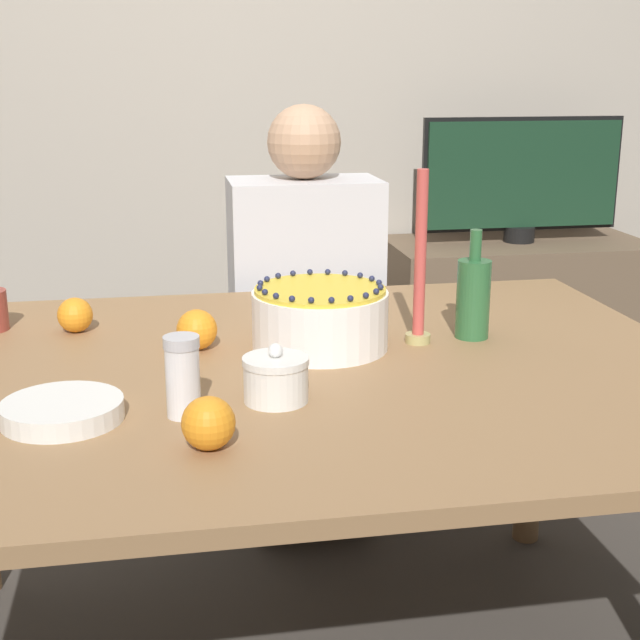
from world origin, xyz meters
The scene contains 14 objects.
wall_behind centered at (0.00, 1.40, 1.30)m, with size 8.00×0.05×2.60m.
dining_table centered at (0.00, 0.00, 0.63)m, with size 1.54×1.17×0.72m.
cake centered at (0.06, 0.10, 0.78)m, with size 0.27×0.27×0.13m.
sugar_bowl centered at (-0.07, -0.17, 0.76)m, with size 0.11×0.11×0.10m.
sugar_shaker centered at (-0.22, -0.21, 0.79)m, with size 0.06×0.06×0.13m.
plate_stack centered at (-0.41, -0.20, 0.74)m, with size 0.19×0.19×0.03m.
candle centered at (0.26, 0.10, 0.87)m, with size 0.05×0.05×0.35m.
bottle centered at (0.38, 0.12, 0.81)m, with size 0.07×0.07×0.22m.
orange_fruit_0 centered at (-0.19, -0.35, 0.76)m, with size 0.08×0.08×0.08m.
orange_fruit_1 centered at (-0.43, 0.30, 0.76)m, with size 0.07×0.07×0.07m.
orange_fruit_2 centered at (-0.18, 0.14, 0.76)m, with size 0.08×0.08×0.08m.
person_man_blue_shirt centered at (0.14, 0.78, 0.50)m, with size 0.40×0.34×1.16m.
side_cabinet centered at (0.90, 1.15, 0.35)m, with size 0.84×0.41×0.71m.
tv_monitor centered at (0.90, 1.15, 0.92)m, with size 0.66×0.10×0.40m.
Camera 1 is at (-0.24, -1.55, 1.25)m, focal length 50.00 mm.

